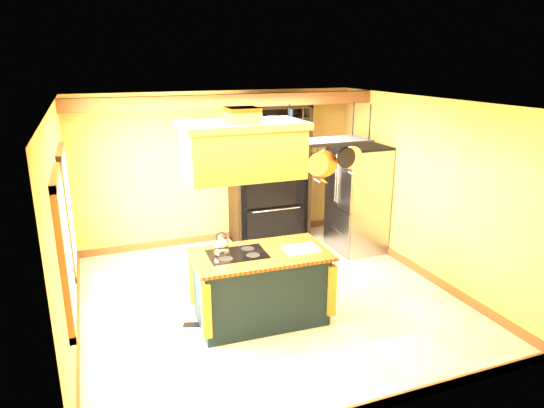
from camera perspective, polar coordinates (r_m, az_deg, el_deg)
floor at (r=6.92m, az=-0.43°, el=-11.01°), size 5.00×5.00×0.00m
ceiling at (r=6.15m, az=-0.49°, el=11.87°), size 5.00×5.00×0.00m
wall_back at (r=8.71m, az=-6.26°, el=4.22°), size 5.00×0.02×2.70m
wall_front at (r=4.31m, az=11.47°, el=-9.34°), size 5.00×0.02×2.70m
wall_left at (r=6.04m, az=-23.28°, el=-2.71°), size 0.02×5.00×2.70m
wall_right at (r=7.61m, az=17.45°, el=1.72°), size 0.02×5.00×2.70m
ceiling_beam at (r=7.76m, az=-4.99°, el=12.01°), size 5.00×0.15×0.20m
window_near at (r=5.27m, az=-23.18°, el=-4.89°), size 0.06×1.06×1.56m
window_far at (r=6.60m, az=-22.90°, el=-0.64°), size 0.06×1.06×1.56m
kitchen_island at (r=6.20m, az=-1.39°, el=-9.63°), size 1.72×1.00×1.11m
range_hood at (r=5.58m, az=-3.44°, el=6.60°), size 1.41×0.79×0.80m
pot_rack at (r=6.02m, az=6.66°, el=6.40°), size 1.06×0.49×0.91m
refrigerator at (r=8.47m, az=9.95°, el=0.41°), size 0.78×0.92×1.80m
hutch at (r=8.81m, az=-0.39°, el=1.72°), size 1.39×0.63×2.47m
floor_register at (r=6.36m, az=-9.13°, el=-13.85°), size 0.30×0.21×0.01m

